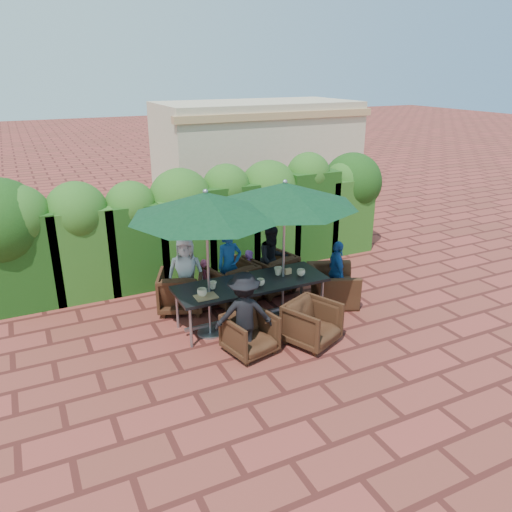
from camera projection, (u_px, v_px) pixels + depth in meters
name	position (u px, v px, depth m)	size (l,w,h in m)	color
ground	(252.00, 317.00, 8.90)	(80.00, 80.00, 0.00)	maroon
dining_table	(251.00, 286.00, 8.49)	(2.63, 0.90, 0.75)	black
umbrella_left	(206.00, 205.00, 7.56)	(2.40, 2.40, 2.46)	gray
umbrella_right	(285.00, 194.00, 8.19)	(2.45, 2.45, 2.46)	gray
chair_far_left	(181.00, 289.00, 9.03)	(0.79, 0.74, 0.81)	black
chair_far_mid	(231.00, 281.00, 9.34)	(0.82, 0.77, 0.85)	black
chair_far_right	(270.00, 271.00, 9.78)	(0.82, 0.77, 0.85)	black
chair_near_left	(250.00, 332.00, 7.66)	(0.69, 0.65, 0.71)	black
chair_near_right	(312.00, 321.00, 7.93)	(0.74, 0.70, 0.76)	black
chair_end_right	(333.00, 280.00, 9.35)	(0.99, 0.64, 0.86)	black
adult_far_left	(186.00, 273.00, 9.01)	(0.68, 0.40, 1.38)	silver
adult_far_mid	(229.00, 266.00, 9.33)	(0.50, 0.40, 1.38)	#1B4B94
adult_far_right	(273.00, 260.00, 9.63)	(0.66, 0.40, 1.36)	black
adult_near_left	(244.00, 314.00, 7.54)	(0.86, 0.40, 1.35)	black
adult_end_right	(337.00, 272.00, 9.28)	(0.70, 0.35, 1.20)	#1B4B94
child_left	(205.00, 281.00, 9.31)	(0.31, 0.25, 0.85)	#C54569
child_right	(250.00, 273.00, 9.63)	(0.33, 0.27, 0.91)	#954CA4
pedestrian_a	(235.00, 206.00, 12.67)	(1.61, 0.57, 1.72)	green
pedestrian_b	(255.00, 199.00, 13.27)	(0.84, 0.51, 1.75)	#C54569
pedestrian_c	(308.00, 197.00, 13.58)	(1.10, 0.50, 1.72)	gray
cup_a	(202.00, 292.00, 7.93)	(0.16, 0.16, 0.13)	beige
cup_b	(213.00, 285.00, 8.20)	(0.13, 0.13, 0.12)	beige
cup_c	(261.00, 282.00, 8.33)	(0.14, 0.14, 0.11)	beige
cup_d	(278.00, 271.00, 8.75)	(0.15, 0.15, 0.14)	beige
cup_e	(301.00, 272.00, 8.71)	(0.15, 0.15, 0.12)	beige
ketchup_bottle	(239.00, 279.00, 8.38)	(0.04, 0.04, 0.17)	#B20C0A
sauce_bottle	(248.00, 276.00, 8.51)	(0.04, 0.04, 0.17)	#4C230C
serving_tray	(206.00, 297.00, 7.91)	(0.35, 0.25, 0.02)	#AC8353
number_block_left	(239.00, 281.00, 8.39)	(0.12, 0.06, 0.10)	tan
number_block_right	(288.00, 271.00, 8.79)	(0.12, 0.06, 0.10)	tan
hedge_wall	(194.00, 215.00, 10.30)	(9.10, 1.60, 2.41)	#15350E
building	(257.00, 154.00, 15.64)	(6.20, 3.08, 3.20)	beige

